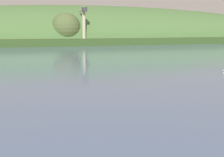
# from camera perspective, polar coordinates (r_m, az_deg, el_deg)

# --- Properties ---
(far_shoreline_hill) EXTENTS (433.25, 115.20, 44.68)m
(far_shoreline_hill) POSITION_cam_1_polar(r_m,az_deg,el_deg) (215.48, -3.98, 6.15)
(far_shoreline_hill) COLOR #314A21
(far_shoreline_hill) RESTS_ON ground
(dockside_crane) EXTENTS (3.83, 15.44, 18.87)m
(dockside_crane) POSITION_cam_1_polar(r_m,az_deg,el_deg) (173.67, -4.72, 8.66)
(dockside_crane) COLOR #4C4C51
(dockside_crane) RESTS_ON ground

